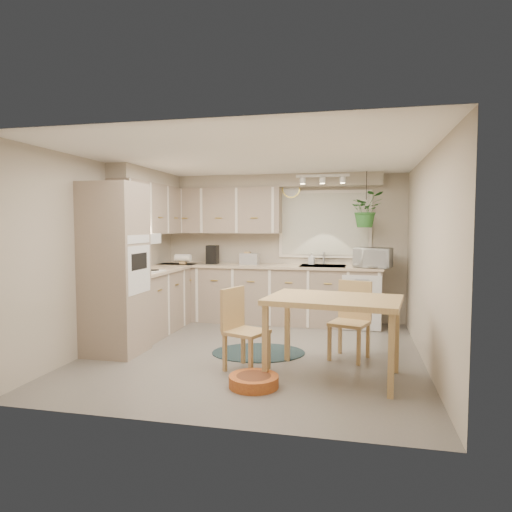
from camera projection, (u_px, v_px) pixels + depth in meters
name	position (u px, v px, depth m)	size (l,w,h in m)	color
floor	(255.00, 353.00, 5.67)	(4.20, 4.20, 0.00)	#69625D
ceiling	(254.00, 158.00, 5.50)	(4.20, 4.20, 0.00)	white
wall_back	(282.00, 248.00, 7.63)	(4.00, 0.04, 2.40)	#ADA28F
wall_front	(195.00, 276.00, 3.54)	(4.00, 0.04, 2.40)	#ADA28F
wall_left	(107.00, 254.00, 6.02)	(0.04, 4.20, 2.40)	#ADA28F
wall_right	(427.00, 260.00, 5.15)	(0.04, 4.20, 2.40)	#ADA28F
base_cab_left	(157.00, 301.00, 6.86)	(0.60, 1.85, 0.90)	gray
base_cab_back	(267.00, 295.00, 7.43)	(3.60, 0.60, 0.90)	gray
counter_left	(157.00, 270.00, 6.82)	(0.64, 1.89, 0.04)	#C4AE8F
counter_back	(267.00, 266.00, 7.39)	(3.64, 0.64, 0.04)	#C4AE8F
oven_stack	(115.00, 269.00, 5.59)	(0.65, 0.65, 2.10)	gray
wall_oven_face	(139.00, 270.00, 5.52)	(0.02, 0.56, 0.58)	silver
upper_cab_left	(152.00, 209.00, 6.91)	(0.35, 2.00, 0.75)	gray
upper_cab_back	(222.00, 211.00, 7.63)	(2.00, 0.35, 0.75)	gray
soffit_left	(150.00, 178.00, 6.88)	(0.30, 2.00, 0.20)	#ADA28F
soffit_back	(269.00, 181.00, 7.45)	(3.60, 0.30, 0.20)	#ADA28F
cooktop	(140.00, 272.00, 6.26)	(0.52, 0.58, 0.02)	silver
range_hood	(138.00, 239.00, 6.23)	(0.40, 0.60, 0.14)	silver
window_blinds	(324.00, 224.00, 7.42)	(1.40, 0.02, 1.00)	silver
window_frame	(325.00, 224.00, 7.43)	(1.50, 0.02, 1.10)	silver
sink	(323.00, 269.00, 7.20)	(0.70, 0.48, 0.10)	#B0B2B8
dishwasher_front	(361.00, 303.00, 6.81)	(0.58, 0.01, 0.83)	silver
track_light_bar	(323.00, 176.00, 6.86)	(0.80, 0.04, 0.04)	silver
wall_clock	(291.00, 189.00, 7.50)	(0.30, 0.30, 0.03)	#E9CD52
dining_table	(333.00, 337.00, 4.74)	(1.34, 0.89, 0.84)	tan
chair_left	(247.00, 330.00, 4.98)	(0.42, 0.42, 0.90)	tan
chair_back	(349.00, 321.00, 5.38)	(0.43, 0.43, 0.92)	tan
braided_rug	(259.00, 352.00, 5.67)	(1.16, 0.87, 0.01)	black
pet_bed	(254.00, 381.00, 4.48)	(0.49, 0.49, 0.11)	#B46224
microwave	(373.00, 256.00, 6.93)	(0.54, 0.30, 0.37)	silver
soap_bottle	(312.00, 262.00, 7.39)	(0.09, 0.20, 0.09)	silver
hanging_plant	(366.00, 214.00, 6.91)	(0.48, 0.54, 0.42)	#2D6B2B
coffee_maker	(213.00, 255.00, 7.59)	(0.17, 0.21, 0.31)	black
toaster	(249.00, 259.00, 7.48)	(0.30, 0.17, 0.18)	#B0B2B8
knife_block	(248.00, 258.00, 7.51)	(0.09, 0.09, 0.21)	tan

